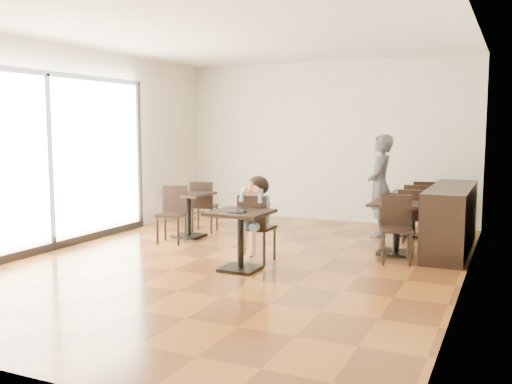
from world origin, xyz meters
The scene contains 23 objects.
floor centered at (0.00, 0.00, 0.00)m, with size 6.00×8.00×0.01m, color brown.
ceiling centered at (0.00, 0.00, 3.20)m, with size 6.00×8.00×0.01m, color white.
wall_back centered at (0.00, 4.00, 1.60)m, with size 6.00×0.01×3.20m, color silver.
wall_front centered at (0.00, -4.00, 1.60)m, with size 6.00×0.01×3.20m, color silver.
wall_left centered at (-3.00, 0.00, 1.60)m, with size 0.01×8.00×3.20m, color silver.
wall_right centered at (3.00, 0.00, 1.60)m, with size 0.01×8.00×3.20m, color silver.
storefront_window centered at (-2.97, -0.50, 1.40)m, with size 0.04×4.50×2.60m, color white.
child_table centered at (0.24, -0.40, 0.40)m, with size 0.76×0.76×0.80m, color black, non-canonical shape.
child_chair centered at (0.24, 0.15, 0.48)m, with size 0.43×0.43×0.96m, color black, non-canonical shape.
child centered at (0.24, 0.15, 0.61)m, with size 0.43×0.61×1.21m, color slate, non-canonical shape.
plate centered at (0.24, -0.50, 0.81)m, with size 0.27×0.27×0.02m, color black.
pizza_slice centered at (0.24, -0.04, 1.05)m, with size 0.28×0.22×0.06m, color tan, non-canonical shape.
adult_patron centered at (1.40, 2.72, 0.89)m, with size 0.65×0.42×1.77m, color #3E3E43.
cafe_table_mid centered at (1.93, 1.43, 0.39)m, with size 0.74×0.74×0.78m, color black, non-canonical shape.
cafe_table_left centered at (-1.58, 1.28, 0.39)m, with size 0.73×0.73×0.77m, color black, non-canonical shape.
cafe_table_back centered at (1.93, 3.02, 0.39)m, with size 0.73×0.73×0.77m, color black, non-canonical shape.
chair_mid_a centered at (2.05, 1.98, 0.47)m, with size 0.42×0.42×0.94m, color black, non-canonical shape.
chair_mid_b centered at (2.05, 0.88, 0.47)m, with size 0.42×0.42×0.94m, color black, non-canonical shape.
chair_left_a centered at (-1.58, 1.83, 0.46)m, with size 0.42×0.42×0.93m, color black, non-canonical shape.
chair_left_b centered at (-1.58, 0.73, 0.46)m, with size 0.42×0.42×0.93m, color black, non-canonical shape.
chair_back_a centered at (2.05, 3.50, 0.47)m, with size 0.42×0.42×0.93m, color black, non-canonical shape.
chair_back_b centered at (2.05, 2.47, 0.47)m, with size 0.42×0.42×0.93m, color black, non-canonical shape.
service_counter centered at (2.65, 2.00, 0.50)m, with size 0.60×2.40×1.00m, color black.
Camera 1 is at (3.53, -7.08, 1.93)m, focal length 40.00 mm.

